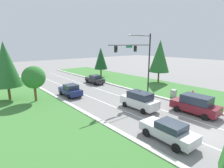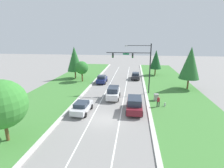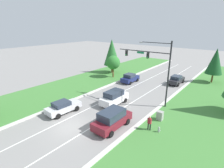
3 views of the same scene
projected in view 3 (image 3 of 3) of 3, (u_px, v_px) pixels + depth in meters
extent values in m
plane|color=gray|center=(71.00, 127.00, 19.38)|extent=(160.00, 160.00, 0.00)
cube|color=beige|center=(110.00, 148.00, 16.02)|extent=(0.50, 90.00, 0.15)
cube|color=beige|center=(43.00, 112.00, 22.68)|extent=(0.50, 90.00, 0.15)
cube|color=#427F38|center=(23.00, 102.00, 25.79)|extent=(10.00, 90.00, 0.08)
cube|color=white|center=(61.00, 122.00, 20.44)|extent=(0.14, 81.00, 0.01)
cube|color=white|center=(82.00, 133.00, 18.32)|extent=(0.14, 81.00, 0.01)
cylinder|color=black|center=(168.00, 76.00, 22.80)|extent=(0.20, 0.20, 8.96)
cylinder|color=black|center=(143.00, 51.00, 24.18)|extent=(7.80, 0.12, 0.12)
cube|color=#147042|center=(140.00, 53.00, 24.48)|extent=(1.10, 0.04, 0.28)
cylinder|color=black|center=(156.00, 43.00, 22.75)|extent=(4.29, 0.09, 0.09)
ellipsoid|color=gray|center=(141.00, 42.00, 24.03)|extent=(0.56, 0.28, 0.20)
cube|color=black|center=(148.00, 55.00, 23.88)|extent=(0.28, 0.32, 0.80)
sphere|color=#2D2D2D|center=(147.00, 54.00, 23.68)|extent=(0.16, 0.16, 0.16)
sphere|color=#2D2D2D|center=(147.00, 56.00, 23.76)|extent=(0.16, 0.16, 0.16)
sphere|color=#23D647|center=(147.00, 57.00, 23.83)|extent=(0.16, 0.16, 0.16)
cube|color=black|center=(127.00, 53.00, 25.95)|extent=(0.28, 0.32, 0.80)
sphere|color=#2D2D2D|center=(126.00, 52.00, 25.75)|extent=(0.16, 0.16, 0.16)
sphere|color=#2D2D2D|center=(126.00, 53.00, 25.82)|extent=(0.16, 0.16, 0.16)
sphere|color=#23D647|center=(126.00, 55.00, 25.90)|extent=(0.16, 0.16, 0.16)
cube|color=#28282D|center=(176.00, 80.00, 33.63)|extent=(1.79, 4.49, 0.69)
cube|color=#283342|center=(176.00, 77.00, 33.23)|extent=(1.59, 2.03, 0.60)
cylinder|color=black|center=(183.00, 81.00, 34.25)|extent=(0.25, 0.72, 0.72)
cylinder|color=black|center=(174.00, 79.00, 35.28)|extent=(0.25, 0.72, 0.72)
cylinder|color=black|center=(178.00, 85.00, 32.21)|extent=(0.25, 0.72, 0.72)
cylinder|color=black|center=(169.00, 83.00, 33.23)|extent=(0.25, 0.72, 0.72)
cube|color=silver|center=(64.00, 107.00, 22.50)|extent=(2.06, 4.59, 0.72)
cube|color=#283342|center=(61.00, 104.00, 22.11)|extent=(1.75, 2.11, 0.52)
cylinder|color=black|center=(77.00, 108.00, 23.04)|extent=(0.28, 0.69, 0.68)
cylinder|color=black|center=(69.00, 105.00, 24.16)|extent=(0.28, 0.69, 0.68)
cylinder|color=black|center=(58.00, 116.00, 21.06)|extent=(0.28, 0.69, 0.68)
cylinder|color=black|center=(50.00, 112.00, 22.18)|extent=(0.28, 0.69, 0.68)
cube|color=white|center=(114.00, 99.00, 24.91)|extent=(1.86, 4.64, 0.96)
cube|color=#283342|center=(114.00, 93.00, 24.55)|extent=(1.68, 2.78, 0.76)
cylinder|color=black|center=(125.00, 100.00, 25.59)|extent=(0.24, 0.65, 0.65)
cylinder|color=black|center=(115.00, 97.00, 26.66)|extent=(0.24, 0.65, 0.65)
cylinder|color=black|center=(113.00, 107.00, 23.46)|extent=(0.24, 0.65, 0.65)
cylinder|color=black|center=(103.00, 103.00, 24.53)|extent=(0.24, 0.65, 0.65)
cube|color=maroon|center=(112.00, 121.00, 19.20)|extent=(2.08, 4.91, 0.87)
cube|color=#283342|center=(112.00, 114.00, 18.84)|extent=(1.87, 2.95, 0.86)
cylinder|color=black|center=(128.00, 122.00, 19.88)|extent=(0.24, 0.68, 0.68)
cylinder|color=black|center=(114.00, 116.00, 21.06)|extent=(0.24, 0.68, 0.68)
cylinder|color=black|center=(111.00, 134.00, 17.62)|extent=(0.24, 0.68, 0.68)
cylinder|color=black|center=(96.00, 127.00, 18.80)|extent=(0.24, 0.68, 0.68)
cube|color=navy|center=(130.00, 79.00, 34.57)|extent=(1.88, 4.19, 0.79)
cube|color=#283342|center=(130.00, 75.00, 34.16)|extent=(1.69, 1.89, 0.64)
cylinder|color=black|center=(137.00, 80.00, 35.12)|extent=(0.24, 0.63, 0.63)
cylinder|color=black|center=(130.00, 78.00, 36.21)|extent=(0.24, 0.63, 0.63)
cylinder|color=black|center=(130.00, 83.00, 33.19)|extent=(0.24, 0.63, 0.63)
cylinder|color=black|center=(123.00, 81.00, 34.28)|extent=(0.24, 0.63, 0.63)
cube|color=#9E9E99|center=(160.00, 116.00, 20.64)|extent=(0.70, 0.60, 1.17)
cylinder|color=black|center=(148.00, 126.00, 18.81)|extent=(0.14, 0.14, 0.84)
cylinder|color=black|center=(150.00, 127.00, 18.63)|extent=(0.14, 0.14, 0.84)
cube|color=maroon|center=(150.00, 121.00, 18.49)|extent=(0.40, 0.27, 0.60)
sphere|color=tan|center=(150.00, 117.00, 18.35)|extent=(0.22, 0.22, 0.22)
cylinder|color=#B7B7BC|center=(159.00, 130.00, 18.35)|extent=(0.20, 0.20, 0.55)
sphere|color=#B7B7BC|center=(159.00, 128.00, 18.24)|extent=(0.18, 0.18, 0.18)
cylinder|color=#B7B7BC|center=(158.00, 130.00, 18.41)|extent=(0.10, 0.09, 0.09)
cylinder|color=#B7B7BC|center=(160.00, 131.00, 18.27)|extent=(0.10, 0.09, 0.09)
cylinder|color=brown|center=(212.00, 78.00, 34.18)|extent=(0.32, 0.32, 1.85)
cone|color=#194C23|center=(215.00, 61.00, 33.11)|extent=(3.05, 3.05, 4.88)
cylinder|color=brown|center=(113.00, 72.00, 37.65)|extent=(0.32, 0.32, 2.17)
sphere|color=#2D752D|center=(113.00, 63.00, 36.96)|extent=(2.93, 2.93, 2.93)
cylinder|color=brown|center=(112.00, 69.00, 41.24)|extent=(0.32, 0.32, 1.98)
cone|color=#28662D|center=(112.00, 52.00, 39.99)|extent=(3.66, 3.66, 5.86)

